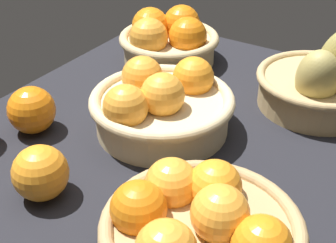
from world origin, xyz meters
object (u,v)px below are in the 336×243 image
(loose_orange_front_gap, at_px, (40,173))
(loose_orange_side_gap, at_px, (32,110))
(basket_near_left, at_px, (199,227))
(basket_near_right_pears, at_px, (325,82))
(basket_center, at_px, (160,105))
(basket_far_right, at_px, (168,40))

(loose_orange_front_gap, height_order, loose_orange_side_gap, loose_orange_side_gap)
(basket_near_left, xyz_separation_m, loose_orange_front_gap, (-0.03, 0.24, -0.00))
(loose_orange_side_gap, bearing_deg, basket_near_right_pears, -48.68)
(loose_orange_side_gap, bearing_deg, loose_orange_front_gap, -129.97)
(basket_center, distance_m, basket_near_left, 0.28)
(loose_orange_side_gap, bearing_deg, basket_near_left, -102.74)
(loose_orange_front_gap, bearing_deg, basket_near_right_pears, -29.36)
(basket_near_right_pears, height_order, basket_far_right, basket_near_right_pears)
(basket_far_right, height_order, basket_near_left, basket_far_right)
(basket_near_right_pears, bearing_deg, basket_far_right, 87.44)
(basket_near_right_pears, relative_size, loose_orange_side_gap, 2.99)
(basket_near_right_pears, xyz_separation_m, loose_orange_side_gap, (-0.34, 0.39, -0.01))
(basket_center, relative_size, loose_orange_front_gap, 3.07)
(basket_near_right_pears, bearing_deg, loose_orange_side_gap, 131.32)
(basket_near_left, bearing_deg, loose_orange_front_gap, 96.96)
(basket_center, relative_size, basket_near_left, 0.98)
(basket_near_right_pears, distance_m, loose_orange_side_gap, 0.52)
(basket_far_right, distance_m, basket_near_left, 0.55)
(basket_near_left, bearing_deg, basket_near_right_pears, -2.74)
(basket_center, xyz_separation_m, loose_orange_front_gap, (-0.23, 0.05, -0.01))
(basket_far_right, height_order, basket_center, basket_center)
(basket_far_right, distance_m, basket_center, 0.28)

